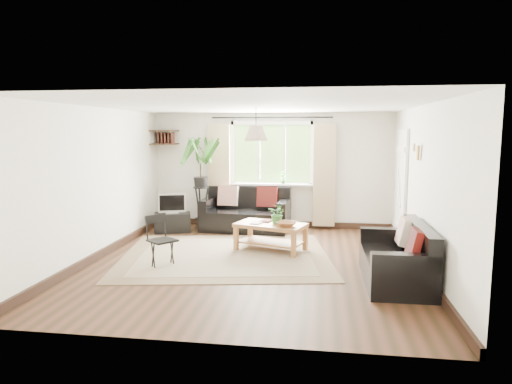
# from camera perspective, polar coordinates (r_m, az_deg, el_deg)

# --- Properties ---
(floor) EXTENTS (5.50, 5.50, 0.00)m
(floor) POSITION_cam_1_polar(r_m,az_deg,el_deg) (7.16, -0.46, -8.78)
(floor) COLOR black
(floor) RESTS_ON ground
(ceiling) EXTENTS (5.50, 5.50, 0.00)m
(ceiling) POSITION_cam_1_polar(r_m,az_deg,el_deg) (6.88, -0.48, 10.77)
(ceiling) COLOR white
(ceiling) RESTS_ON floor
(wall_back) EXTENTS (5.00, 0.02, 2.40)m
(wall_back) POSITION_cam_1_polar(r_m,az_deg,el_deg) (9.63, 1.98, 2.73)
(wall_back) COLOR silver
(wall_back) RESTS_ON floor
(wall_front) EXTENTS (5.00, 0.02, 2.40)m
(wall_front) POSITION_cam_1_polar(r_m,az_deg,el_deg) (4.25, -6.03, -3.59)
(wall_front) COLOR silver
(wall_front) RESTS_ON floor
(wall_left) EXTENTS (0.02, 5.50, 2.40)m
(wall_left) POSITION_cam_1_polar(r_m,az_deg,el_deg) (7.70, -19.21, 1.06)
(wall_left) COLOR silver
(wall_left) RESTS_ON floor
(wall_right) EXTENTS (0.02, 5.50, 2.40)m
(wall_right) POSITION_cam_1_polar(r_m,az_deg,el_deg) (7.00, 20.22, 0.40)
(wall_right) COLOR silver
(wall_right) RESTS_ON floor
(rug) EXTENTS (3.74, 3.35, 0.02)m
(rug) POSITION_cam_1_polar(r_m,az_deg,el_deg) (7.53, -3.83, -7.89)
(rug) COLOR #C0B295
(rug) RESTS_ON floor
(window) EXTENTS (2.50, 0.16, 2.16)m
(window) POSITION_cam_1_polar(r_m,az_deg,el_deg) (9.57, 1.96, 4.79)
(window) COLOR white
(window) RESTS_ON wall_back
(door) EXTENTS (0.06, 0.96, 2.06)m
(door) POSITION_cam_1_polar(r_m,az_deg,el_deg) (8.67, 17.65, 0.50)
(door) COLOR silver
(door) RESTS_ON wall_right
(corner_shelf) EXTENTS (0.50, 0.50, 0.34)m
(corner_shelf) POSITION_cam_1_polar(r_m,az_deg,el_deg) (9.85, -11.38, 6.71)
(corner_shelf) COLOR black
(corner_shelf) RESTS_ON wall_back
(pendant_lamp) EXTENTS (0.36, 0.36, 0.54)m
(pendant_lamp) POSITION_cam_1_polar(r_m,az_deg,el_deg) (7.26, 0.00, 7.84)
(pendant_lamp) COLOR beige
(pendant_lamp) RESTS_ON ceiling
(wall_sconce) EXTENTS (0.12, 0.12, 0.28)m
(wall_sconce) POSITION_cam_1_polar(r_m,az_deg,el_deg) (7.23, 19.38, 4.96)
(wall_sconce) COLOR beige
(wall_sconce) RESTS_ON wall_right
(sofa_back) EXTENTS (1.81, 0.99, 0.83)m
(sofa_back) POSITION_cam_1_polar(r_m,az_deg,el_deg) (9.31, -1.32, -2.32)
(sofa_back) COLOR black
(sofa_back) RESTS_ON floor
(sofa_right) EXTENTS (1.61, 0.81, 0.76)m
(sofa_right) POSITION_cam_1_polar(r_m,az_deg,el_deg) (6.45, 17.03, -7.51)
(sofa_right) COLOR black
(sofa_right) RESTS_ON floor
(coffee_table) EXTENTS (1.29, 0.96, 0.47)m
(coffee_table) POSITION_cam_1_polar(r_m,az_deg,el_deg) (7.79, 1.85, -5.64)
(coffee_table) COLOR #905D2F
(coffee_table) RESTS_ON floor
(table_plant) EXTENTS (0.38, 0.36, 0.33)m
(table_plant) POSITION_cam_1_polar(r_m,az_deg,el_deg) (7.71, 2.73, -2.73)
(table_plant) COLOR #30712D
(table_plant) RESTS_ON coffee_table
(bowl) EXTENTS (0.41, 0.41, 0.08)m
(bowl) POSITION_cam_1_polar(r_m,az_deg,el_deg) (7.51, 3.85, -4.02)
(bowl) COLOR brown
(bowl) RESTS_ON coffee_table
(book_a) EXTENTS (0.22, 0.25, 0.02)m
(book_a) POSITION_cam_1_polar(r_m,az_deg,el_deg) (7.77, -0.44, -3.83)
(book_a) COLOR silver
(book_a) RESTS_ON coffee_table
(book_b) EXTENTS (0.23, 0.28, 0.02)m
(book_b) POSITION_cam_1_polar(r_m,az_deg,el_deg) (7.94, 0.72, -3.55)
(book_b) COLOR #502420
(book_b) RESTS_ON coffee_table
(tv_stand) EXTENTS (0.80, 0.60, 0.38)m
(tv_stand) POSITION_cam_1_polar(r_m,az_deg,el_deg) (9.37, -10.40, -3.77)
(tv_stand) COLOR black
(tv_stand) RESTS_ON floor
(tv) EXTENTS (0.58, 0.34, 0.42)m
(tv) POSITION_cam_1_polar(r_m,az_deg,el_deg) (9.30, -10.46, -1.35)
(tv) COLOR #A5A5AA
(tv) RESTS_ON tv_stand
(palm_stand) EXTENTS (0.90, 0.90, 1.91)m
(palm_stand) POSITION_cam_1_polar(r_m,az_deg,el_deg) (9.47, -6.91, 1.10)
(palm_stand) COLOR black
(palm_stand) RESTS_ON floor
(folding_chair) EXTENTS (0.56, 0.56, 0.76)m
(folding_chair) POSITION_cam_1_polar(r_m,az_deg,el_deg) (7.01, -11.62, -6.06)
(folding_chair) COLOR black
(folding_chair) RESTS_ON floor
(sill_plant) EXTENTS (0.14, 0.10, 0.27)m
(sill_plant) POSITION_cam_1_polar(r_m,az_deg,el_deg) (9.50, 3.40, 1.83)
(sill_plant) COLOR #2D6023
(sill_plant) RESTS_ON window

